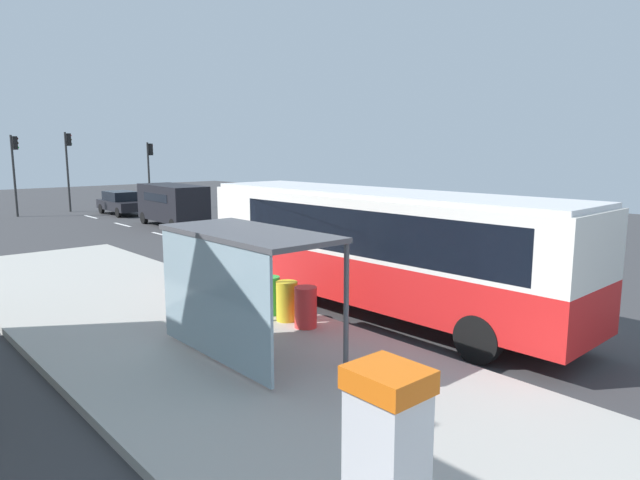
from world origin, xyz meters
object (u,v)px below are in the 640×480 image
at_px(recycling_bin_blue, 253,290).
at_px(traffic_light_median, 68,159).
at_px(recycling_bin_red, 306,307).
at_px(recycling_bin_green, 269,295).
at_px(traffic_light_near_side, 150,165).
at_px(bus_shelter, 235,262).
at_px(sedan_near, 121,202).
at_px(traffic_light_far_side, 15,163).
at_px(bus, 376,244).
at_px(recycling_bin_yellow, 287,301).
at_px(white_van, 173,202).
at_px(ticket_machine, 387,457).

distance_m(recycling_bin_blue, traffic_light_median, 29.02).
bearing_deg(recycling_bin_red, recycling_bin_green, 90.00).
distance_m(traffic_light_near_side, bus_shelter, 31.85).
bearing_deg(sedan_near, traffic_light_far_side, 149.42).
bearing_deg(traffic_light_far_side, bus, -87.32).
bearing_deg(traffic_light_median, bus, -93.96).
xyz_separation_m(recycling_bin_blue, bus_shelter, (-2.21, -2.61, 1.44)).
distance_m(bus, bus_shelter, 4.75).
bearing_deg(sedan_near, bus_shelter, -107.81).
distance_m(sedan_near, traffic_light_near_side, 4.65).
height_order(recycling_bin_red, traffic_light_far_side, traffic_light_far_side).
relative_size(recycling_bin_red, recycling_bin_green, 1.00).
bearing_deg(sedan_near, traffic_light_median, 115.52).
xyz_separation_m(sedan_near, traffic_light_median, (-1.91, 3.99, 2.78)).
height_order(bus, recycling_bin_yellow, bus).
relative_size(bus, traffic_light_median, 2.05).
height_order(white_van, traffic_light_far_side, traffic_light_far_side).
relative_size(bus, white_van, 2.09).
xyz_separation_m(white_van, recycling_bin_green, (-6.40, -17.71, -0.69)).
bearing_deg(ticket_machine, recycling_bin_green, 61.65).
bearing_deg(ticket_machine, traffic_light_median, 76.77).
relative_size(recycling_bin_green, traffic_light_median, 0.18).
distance_m(sedan_near, bus_shelter, 28.52).
xyz_separation_m(recycling_bin_red, traffic_light_far_side, (1.10, 29.81, 2.76)).
bearing_deg(sedan_near, traffic_light_near_side, 36.77).
distance_m(sedan_near, recycling_bin_red, 27.40).
xyz_separation_m(ticket_machine, recycling_bin_blue, (4.03, 8.16, -0.52)).
xyz_separation_m(recycling_bin_yellow, traffic_light_near_side, (9.70, 28.31, 2.52)).
bearing_deg(traffic_light_far_side, ticket_machine, -98.13).
height_order(sedan_near, recycling_bin_yellow, sedan_near).
height_order(recycling_bin_yellow, bus_shelter, bus_shelter).
distance_m(sedan_near, traffic_light_median, 5.22).
xyz_separation_m(traffic_light_median, bus_shelter, (-6.81, -31.12, -1.47)).
bearing_deg(sedan_near, white_van, -90.77).
bearing_deg(recycling_bin_blue, traffic_light_median, 80.84).
bearing_deg(bus_shelter, recycling_bin_red, 13.06).
xyz_separation_m(bus, ticket_machine, (-6.51, -6.19, -0.67)).
bearing_deg(bus_shelter, recycling_bin_yellow, 28.74).
height_order(recycling_bin_red, traffic_light_median, traffic_light_median).
height_order(sedan_near, traffic_light_near_side, traffic_light_near_side).
bearing_deg(white_van, traffic_light_median, 98.93).
bearing_deg(bus, traffic_light_near_side, 75.97).
bearing_deg(white_van, recycling_bin_blue, -110.62).
distance_m(recycling_bin_green, traffic_light_near_side, 29.37).
relative_size(white_van, traffic_light_near_side, 1.11).
bearing_deg(recycling_bin_blue, recycling_bin_green, -90.00).
bearing_deg(traffic_light_far_side, traffic_light_near_side, -5.31).
bearing_deg(bus_shelter, traffic_light_median, 77.66).
xyz_separation_m(sedan_near, traffic_light_near_side, (3.20, 2.39, 2.38)).
relative_size(recycling_bin_red, traffic_light_near_side, 0.20).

